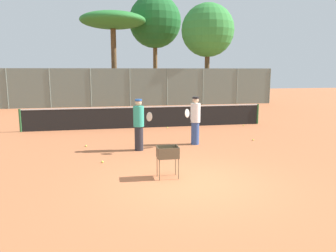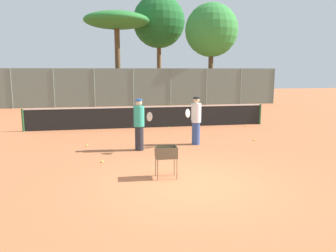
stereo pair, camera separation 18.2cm
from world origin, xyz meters
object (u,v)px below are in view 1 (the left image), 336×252
Objects in this scene: player_white_outfit at (195,120)px; player_red_cap at (139,124)px; tennis_net at (147,117)px; ball_cart at (168,155)px.

player_white_outfit is 1.00× the size of player_red_cap.
player_white_outfit is at bearing -72.39° from tennis_net.
tennis_net is 6.52× the size of player_white_outfit.
player_white_outfit is 4.17m from ball_cart.
player_white_outfit is (1.30, -4.09, 0.39)m from tennis_net.
tennis_net is at bearing -113.07° from player_white_outfit.
player_red_cap is (-2.23, -0.53, -0.00)m from player_white_outfit.
player_red_cap is 3.25m from ball_cart.
player_white_outfit reaches higher than tennis_net.
player_red_cap is at bearing -101.37° from tennis_net.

